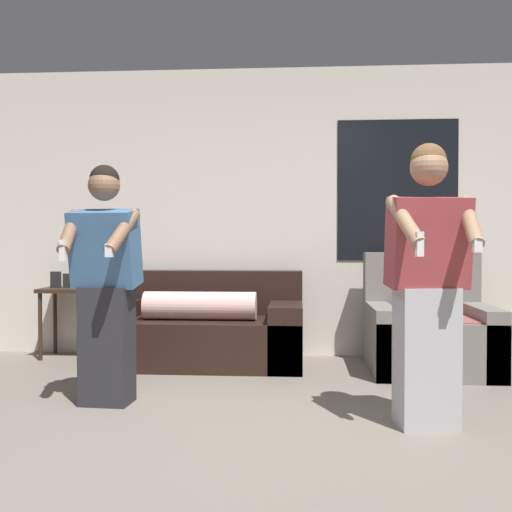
{
  "coord_description": "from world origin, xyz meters",
  "views": [
    {
      "loc": [
        0.32,
        -2.76,
        1.06
      ],
      "look_at": [
        0.06,
        0.92,
        0.98
      ],
      "focal_mm": 42.0,
      "sensor_mm": 36.0,
      "label": 1
    }
  ],
  "objects_px": {
    "armchair": "(428,332)",
    "person_left": "(106,285)",
    "side_table": "(70,299)",
    "couch": "(203,330)",
    "person_right": "(428,285)"
  },
  "relations": [
    {
      "from": "armchair",
      "to": "person_right",
      "type": "bearing_deg",
      "value": -102.23
    },
    {
      "from": "armchair",
      "to": "person_left",
      "type": "relative_size",
      "value": 0.63
    },
    {
      "from": "couch",
      "to": "side_table",
      "type": "distance_m",
      "value": 1.32
    },
    {
      "from": "armchair",
      "to": "person_left",
      "type": "distance_m",
      "value": 2.68
    },
    {
      "from": "side_table",
      "to": "couch",
      "type": "bearing_deg",
      "value": -9.15
    },
    {
      "from": "couch",
      "to": "armchair",
      "type": "relative_size",
      "value": 1.76
    },
    {
      "from": "couch",
      "to": "person_right",
      "type": "distance_m",
      "value": 2.38
    },
    {
      "from": "armchair",
      "to": "side_table",
      "type": "distance_m",
      "value": 3.22
    },
    {
      "from": "side_table",
      "to": "person_right",
      "type": "height_order",
      "value": "person_right"
    },
    {
      "from": "couch",
      "to": "person_right",
      "type": "relative_size",
      "value": 1.07
    },
    {
      "from": "side_table",
      "to": "armchair",
      "type": "bearing_deg",
      "value": -5.98
    },
    {
      "from": "person_left",
      "to": "person_right",
      "type": "bearing_deg",
      "value": -9.85
    },
    {
      "from": "couch",
      "to": "person_right",
      "type": "xyz_separation_m",
      "value": [
        1.58,
        -1.7,
        0.53
      ]
    },
    {
      "from": "person_left",
      "to": "person_right",
      "type": "height_order",
      "value": "person_right"
    },
    {
      "from": "side_table",
      "to": "person_left",
      "type": "distance_m",
      "value": 1.8
    }
  ]
}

